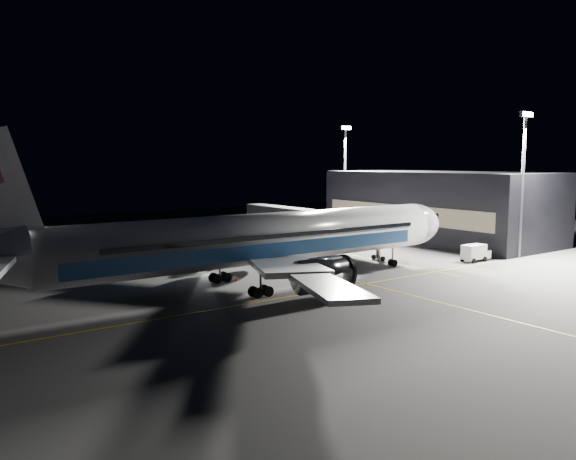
% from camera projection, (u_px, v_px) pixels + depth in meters
% --- Properties ---
extents(ground, '(200.00, 200.00, 0.00)m').
position_uv_depth(ground, '(263.00, 286.00, 62.48)').
color(ground, '#4C4C4F').
rests_on(ground, ground).
extents(guide_line_main, '(0.25, 80.00, 0.01)m').
position_uv_depth(guide_line_main, '(332.00, 275.00, 68.24)').
color(guide_line_main, gold).
rests_on(guide_line_main, ground).
extents(guide_line_cross, '(70.00, 0.25, 0.01)m').
position_uv_depth(guide_line_cross, '(294.00, 296.00, 57.63)').
color(guide_line_cross, gold).
rests_on(guide_line_cross, ground).
extents(guide_line_side, '(0.25, 40.00, 0.01)m').
position_uv_depth(guide_line_side, '(350.00, 255.00, 83.24)').
color(guide_line_side, gold).
rests_on(guide_line_side, ground).
extents(airliner, '(61.48, 54.22, 16.64)m').
position_uv_depth(airliner, '(254.00, 240.00, 61.24)').
color(airliner, silver).
rests_on(airliner, ground).
extents(terminal, '(18.12, 40.00, 12.00)m').
position_uv_depth(terminal, '(437.00, 206.00, 99.57)').
color(terminal, black).
rests_on(terminal, ground).
extents(jet_bridge, '(3.60, 34.40, 6.30)m').
position_uv_depth(jet_bridge, '(317.00, 220.00, 89.20)').
color(jet_bridge, '#B2B2B7').
rests_on(jet_bridge, ground).
extents(floodlight_mast_north, '(2.40, 0.68, 20.70)m').
position_uv_depth(floodlight_mast_north, '(345.00, 169.00, 109.90)').
color(floodlight_mast_north, '#59595E').
rests_on(floodlight_mast_north, ground).
extents(floodlight_mast_south, '(2.40, 0.67, 20.70)m').
position_uv_depth(floodlight_mast_south, '(523.00, 171.00, 79.17)').
color(floodlight_mast_south, '#59595E').
rests_on(floodlight_mast_south, ground).
extents(service_truck, '(4.65, 2.13, 2.36)m').
position_uv_depth(service_truck, '(476.00, 252.00, 77.64)').
color(service_truck, silver).
rests_on(service_truck, ground).
extents(baggage_tug, '(2.84, 2.37, 1.92)m').
position_uv_depth(baggage_tug, '(200.00, 264.00, 71.01)').
color(baggage_tug, black).
rests_on(baggage_tug, ground).
extents(safety_cone_a, '(0.36, 0.36, 0.54)m').
position_uv_depth(safety_cone_a, '(226.00, 264.00, 74.00)').
color(safety_cone_a, '#FF3E0A').
rests_on(safety_cone_a, ground).
extents(safety_cone_b, '(0.46, 0.46, 0.69)m').
position_uv_depth(safety_cone_b, '(236.00, 278.00, 65.05)').
color(safety_cone_b, '#FF3E0A').
rests_on(safety_cone_b, ground).
extents(safety_cone_c, '(0.35, 0.35, 0.53)m').
position_uv_depth(safety_cone_c, '(147.00, 271.00, 69.20)').
color(safety_cone_c, '#FF3E0A').
rests_on(safety_cone_c, ground).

